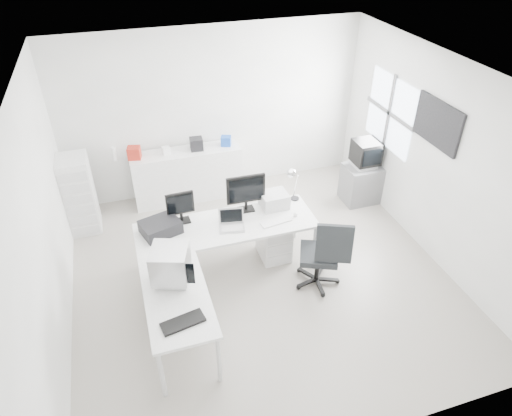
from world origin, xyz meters
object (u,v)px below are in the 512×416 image
object	(u,v)px
lcd_monitor_small	(180,207)
laser_printer	(274,200)
laptop	(232,222)
office_chair	(319,251)
lcd_monitor_large	(246,193)
inkjet_printer	(160,227)
crt_monitor	(171,266)
filing_cabinet	(80,194)
tv_cabinet	(361,183)
drawer_pedestal	(274,239)
side_desk	(180,319)
sideboard	(187,175)
crt_tv	(366,154)
main_desk	(227,246)

from	to	relation	value
lcd_monitor_small	laser_printer	xyz separation A→B (m)	(1.30, -0.03, -0.13)
laptop	office_chair	bearing A→B (deg)	-17.45
lcd_monitor_large	inkjet_printer	bearing A→B (deg)	-171.50
inkjet_printer	crt_monitor	xyz separation A→B (m)	(0.00, -0.95, 0.15)
lcd_monitor_small	filing_cabinet	distance (m)	1.93
inkjet_printer	office_chair	world-z (taller)	office_chair
lcd_monitor_small	tv_cabinet	world-z (taller)	lcd_monitor_small
lcd_monitor_small	crt_monitor	world-z (taller)	crt_monitor
drawer_pedestal	crt_monitor	bearing A→B (deg)	-149.86
drawer_pedestal	inkjet_printer	world-z (taller)	inkjet_printer
lcd_monitor_large	laptop	xyz separation A→B (m)	(-0.30, -0.35, -0.17)
inkjet_printer	crt_monitor	bearing A→B (deg)	-107.05
laser_printer	crt_monitor	world-z (taller)	crt_monitor
side_desk	inkjet_printer	distance (m)	1.29
crt_monitor	filing_cabinet	bearing A→B (deg)	131.85
inkjet_printer	tv_cabinet	size ratio (longest dim) A/B	0.73
sideboard	laser_printer	bearing A→B (deg)	-61.49
side_desk	lcd_monitor_large	bearing A→B (deg)	48.37
inkjet_printer	filing_cabinet	xyz separation A→B (m)	(-1.04, 1.48, -0.21)
drawer_pedestal	sideboard	bearing A→B (deg)	115.09
crt_monitor	sideboard	distance (m)	2.93
office_chair	tv_cabinet	world-z (taller)	office_chair
lcd_monitor_small	sideboard	xyz separation A→B (m)	(0.36, 1.70, -0.53)
tv_cabinet	filing_cabinet	distance (m)	4.55
office_chair	sideboard	world-z (taller)	office_chair
crt_tv	sideboard	bearing A→B (deg)	161.02
office_chair	laser_printer	bearing A→B (deg)	133.51
laser_printer	drawer_pedestal	bearing A→B (deg)	-108.53
laptop	drawer_pedestal	bearing A→B (deg)	24.10
crt_tv	crt_monitor	bearing A→B (deg)	-152.00
drawer_pedestal	tv_cabinet	distance (m)	2.13
tv_cabinet	drawer_pedestal	bearing A→B (deg)	-153.81
inkjet_printer	crt_monitor	distance (m)	0.96
main_desk	lcd_monitor_large	xyz separation A→B (m)	(0.35, 0.25, 0.65)
lcd_monitor_large	sideboard	distance (m)	1.87
lcd_monitor_small	tv_cabinet	xyz separation A→B (m)	(3.16, 0.74, -0.65)
drawer_pedestal	office_chair	xyz separation A→B (m)	(0.37, -0.70, 0.24)
tv_cabinet	crt_tv	world-z (taller)	crt_tv
drawer_pedestal	tv_cabinet	bearing A→B (deg)	26.19
main_desk	laser_printer	bearing A→B (deg)	16.35
office_chair	crt_tv	size ratio (longest dim) A/B	2.16
main_desk	lcd_monitor_small	size ratio (longest dim) A/B	5.19
laptop	tv_cabinet	size ratio (longest dim) A/B	0.51
laser_printer	filing_cabinet	bearing A→B (deg)	150.54
laptop	tv_cabinet	distance (m)	2.83
crt_tv	inkjet_printer	bearing A→B (deg)	-165.60
laptop	laser_printer	bearing A→B (deg)	35.68
crt_monitor	crt_tv	xyz separation A→B (m)	(3.46, 1.84, -0.10)
lcd_monitor_small	laptop	size ratio (longest dim) A/B	1.38
office_chair	inkjet_printer	bearing A→B (deg)	-178.01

